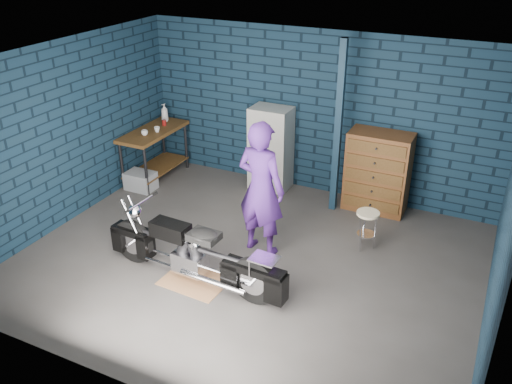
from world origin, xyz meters
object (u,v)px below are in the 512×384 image
motorcycle (193,249)px  locker (271,149)px  tool_chest (377,172)px  shop_stool (366,230)px  workbench (155,154)px  person (261,189)px  storage_bin (141,181)px

motorcycle → locker: bearing=98.3°
tool_chest → shop_stool: (0.19, -1.22, -0.35)m
motorcycle → shop_stool: size_ratio=3.79×
workbench → tool_chest: bearing=8.1°
workbench → person: 3.06m
tool_chest → storage_bin: bearing=-164.6°
person → locker: person is taller
person → storage_bin: 2.93m
locker → shop_stool: locker is taller
motorcycle → storage_bin: bearing=142.9°
motorcycle → person: bearing=70.5°
motorcycle → tool_chest: (1.57, 2.95, 0.16)m
person → locker: 2.03m
tool_chest → shop_stool: 1.29m
person → storage_bin: size_ratio=3.86×
workbench → person: (2.71, -1.34, 0.50)m
shop_stool → workbench: bearing=170.5°
person → storage_bin: (-2.69, 0.84, -0.80)m
motorcycle → locker: (-0.27, 2.95, 0.23)m
storage_bin → tool_chest: 3.98m
workbench → locker: locker is taller
locker → tool_chest: size_ratio=1.11×
tool_chest → person: bearing=-120.8°
person → shop_stool: person is taller
workbench → storage_bin: workbench is taller
tool_chest → locker: bearing=180.0°
locker → shop_stool: bearing=-31.1°
workbench → shop_stool: bearing=-9.5°
motorcycle → shop_stool: motorcycle is taller
storage_bin → shop_stool: 4.01m
motorcycle → person: size_ratio=1.15×
person → shop_stool: 1.62m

